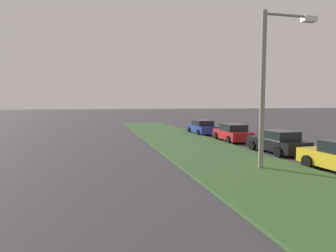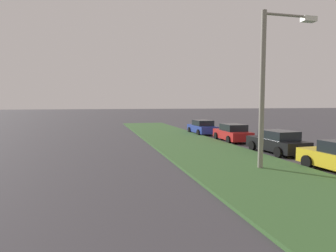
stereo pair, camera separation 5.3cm
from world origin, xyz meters
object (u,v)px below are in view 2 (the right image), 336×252
at_px(parked_car_black, 277,142).
at_px(parked_car_red, 232,133).
at_px(streetlight, 269,78).
at_px(parked_car_blue, 202,127).

height_order(parked_car_black, parked_car_red, same).
xyz_separation_m(parked_car_black, parked_car_red, (5.78, 0.21, 0.00)).
distance_m(parked_car_black, streetlight, 6.28).
xyz_separation_m(parked_car_black, streetlight, (-3.88, 3.30, 3.67)).
distance_m(parked_car_red, streetlight, 10.78).
bearing_deg(streetlight, parked_car_red, -17.73).
xyz_separation_m(parked_car_black, parked_car_blue, (11.55, 0.70, 0.00)).
bearing_deg(parked_car_blue, parked_car_black, -177.15).
height_order(parked_car_red, parked_car_blue, same).
bearing_deg(parked_car_black, parked_car_blue, 1.12).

